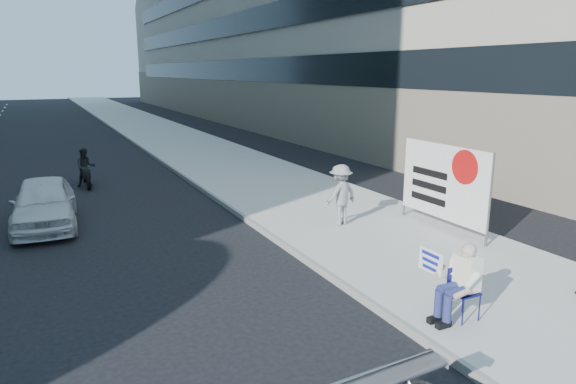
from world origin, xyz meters
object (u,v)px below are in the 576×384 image
white_sedan_near (44,203)px  protest_banner (444,182)px  motorcycle (86,169)px  seated_protester (459,278)px  jogger (341,195)px

white_sedan_near → protest_banner: bearing=-26.6°
motorcycle → seated_protester: bearing=-71.5°
seated_protester → jogger: 5.57m
protest_banner → white_sedan_near: protest_banner is taller
seated_protester → protest_banner: bearing=50.3°
jogger → motorcycle: jogger is taller
jogger → white_sedan_near: bearing=-40.6°
motorcycle → protest_banner: bearing=-52.0°
jogger → white_sedan_near: jogger is taller
seated_protester → motorcycle: size_ratio=0.64×
jogger → motorcycle: bearing=-69.8°
protest_banner → motorcycle: 12.77m
protest_banner → motorcycle: (-7.63, 10.21, -0.76)m
seated_protester → jogger: bearing=78.1°
seated_protester → protest_banner: 5.10m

